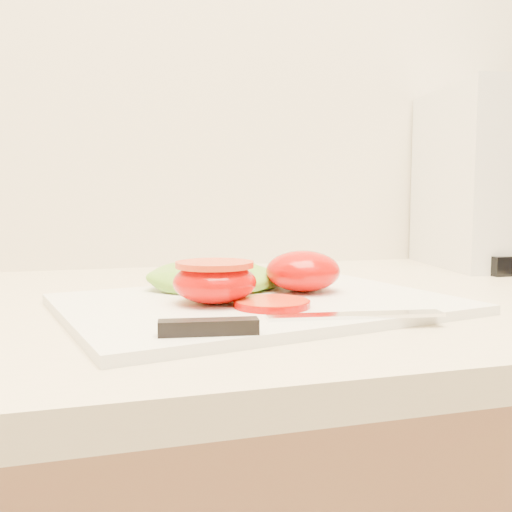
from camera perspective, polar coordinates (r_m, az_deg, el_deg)
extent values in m
cube|color=beige|center=(1.09, 9.61, 21.81)|extent=(4.00, 0.05, 2.70)
cube|color=beige|center=(0.80, 18.46, -3.96)|extent=(3.92, 0.65, 0.03)
cube|color=silver|center=(0.60, 0.26, -4.81)|extent=(0.45, 0.36, 0.01)
ellipsoid|color=#D50000|center=(0.65, 4.72, -1.50)|extent=(0.09, 0.09, 0.05)
ellipsoid|color=#D50000|center=(0.58, -4.15, -2.65)|extent=(0.09, 0.09, 0.04)
cylinder|color=red|center=(0.58, -4.17, -0.85)|extent=(0.08, 0.08, 0.01)
cylinder|color=#DC4719|center=(0.56, 1.61, -4.77)|extent=(0.07, 0.07, 0.01)
ellipsoid|color=#80B530|center=(0.67, -4.32, -2.13)|extent=(0.17, 0.13, 0.03)
ellipsoid|color=#80B530|center=(0.69, -0.76, -1.95)|extent=(0.13, 0.14, 0.03)
cube|color=silver|center=(0.52, 9.94, -5.85)|extent=(0.16, 0.04, 0.00)
cube|color=black|center=(0.45, -4.76, -7.09)|extent=(0.08, 0.03, 0.01)
cube|color=silver|center=(1.06, 22.79, 7.13)|extent=(0.24, 0.28, 0.30)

